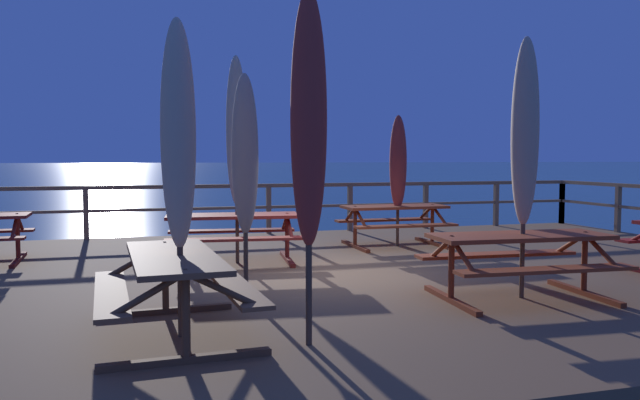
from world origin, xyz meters
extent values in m
plane|color=#2D5B6B|center=(0.00, 0.00, 0.00)|extent=(600.00, 600.00, 0.00)
cube|color=brown|center=(0.00, 0.00, 0.40)|extent=(15.35, 9.95, 0.81)
cube|color=brown|center=(0.00, 4.82, 1.86)|extent=(15.05, 0.09, 0.08)
cube|color=brown|center=(0.00, 4.82, 1.38)|extent=(15.05, 0.07, 0.06)
cube|color=brown|center=(-3.76, 4.82, 1.33)|extent=(0.10, 0.10, 1.05)
cube|color=brown|center=(-1.88, 4.82, 1.33)|extent=(0.10, 0.10, 1.05)
cube|color=brown|center=(0.00, 4.82, 1.33)|extent=(0.10, 0.10, 1.05)
cube|color=brown|center=(1.88, 4.82, 1.33)|extent=(0.10, 0.10, 1.05)
cube|color=brown|center=(3.76, 4.82, 1.33)|extent=(0.10, 0.10, 1.05)
cube|color=brown|center=(5.64, 4.82, 1.33)|extent=(0.10, 0.10, 1.05)
cube|color=brown|center=(7.52, 4.82, 1.33)|extent=(0.10, 0.10, 1.05)
cube|color=brown|center=(7.52, 2.89, 1.33)|extent=(0.10, 0.10, 1.05)
cube|color=brown|center=(7.52, 4.82, 1.33)|extent=(0.10, 0.10, 1.05)
cube|color=maroon|center=(-1.29, 1.24, 1.55)|extent=(2.14, 0.96, 0.05)
cube|color=maroon|center=(-1.34, 0.68, 1.25)|extent=(2.10, 0.48, 0.04)
cube|color=maroon|center=(-1.23, 1.80, 1.25)|extent=(2.10, 0.48, 0.04)
cube|color=maroon|center=(-2.14, 1.32, 0.84)|extent=(0.22, 1.40, 0.06)
cylinder|color=maroon|center=(-2.14, 1.32, 1.18)|extent=(0.07, 0.07, 0.74)
cylinder|color=maroon|center=(-2.17, 1.05, 1.40)|extent=(0.12, 0.63, 0.37)
cylinder|color=maroon|center=(-2.12, 1.60, 1.40)|extent=(0.12, 0.63, 0.37)
cube|color=maroon|center=(-0.43, 1.16, 0.84)|extent=(0.22, 1.40, 0.06)
cylinder|color=maroon|center=(-0.43, 1.16, 1.18)|extent=(0.07, 0.07, 0.74)
cylinder|color=maroon|center=(-0.46, 0.88, 1.40)|extent=(0.12, 0.63, 0.37)
cylinder|color=maroon|center=(-0.41, 1.43, 1.40)|extent=(0.12, 0.63, 0.37)
cube|color=#993819|center=(1.58, -2.26, 1.55)|extent=(2.13, 0.87, 0.05)
cube|color=#993819|center=(1.55, -2.82, 1.25)|extent=(2.10, 0.40, 0.04)
cube|color=#993819|center=(1.61, -1.70, 1.25)|extent=(2.10, 0.40, 0.04)
cube|color=maroon|center=(0.72, -2.21, 0.84)|extent=(0.16, 1.40, 0.06)
cylinder|color=maroon|center=(0.72, -2.21, 1.18)|extent=(0.07, 0.07, 0.74)
cylinder|color=maroon|center=(0.70, -2.49, 1.40)|extent=(0.09, 0.63, 0.37)
cylinder|color=maroon|center=(0.73, -1.93, 1.40)|extent=(0.09, 0.63, 0.37)
cube|color=maroon|center=(2.44, -2.30, 0.84)|extent=(0.16, 1.40, 0.06)
cylinder|color=maroon|center=(2.44, -2.30, 1.18)|extent=(0.07, 0.07, 0.74)
cylinder|color=maroon|center=(2.43, -2.58, 1.40)|extent=(0.09, 0.63, 0.37)
cylinder|color=maroon|center=(2.46, -2.02, 1.40)|extent=(0.09, 0.63, 0.37)
cube|color=maroon|center=(-4.59, 2.27, 0.84)|extent=(0.13, 1.40, 0.06)
cylinder|color=maroon|center=(-4.59, 2.27, 1.18)|extent=(0.07, 0.07, 0.74)
cylinder|color=maroon|center=(-4.58, 1.99, 1.40)|extent=(0.08, 0.63, 0.37)
cylinder|color=maroon|center=(-4.60, 2.55, 1.40)|extent=(0.08, 0.63, 0.37)
cube|color=brown|center=(-2.40, -2.69, 1.55)|extent=(0.88, 2.11, 0.05)
cube|color=brown|center=(-1.84, -2.66, 1.25)|extent=(0.40, 2.08, 0.04)
cube|color=brown|center=(-2.96, -2.72, 1.25)|extent=(0.40, 2.08, 0.04)
cube|color=brown|center=(-2.36, -3.54, 0.84)|extent=(1.40, 0.16, 0.06)
cylinder|color=brown|center=(-2.36, -3.54, 1.18)|extent=(0.07, 0.07, 0.74)
cylinder|color=brown|center=(-2.08, -3.53, 1.40)|extent=(0.63, 0.09, 0.37)
cylinder|color=brown|center=(-2.63, -3.56, 1.40)|extent=(0.63, 0.09, 0.37)
cube|color=brown|center=(-2.45, -1.84, 0.84)|extent=(1.40, 0.16, 0.06)
cylinder|color=brown|center=(-2.45, -1.84, 1.18)|extent=(0.07, 0.07, 0.74)
cylinder|color=brown|center=(-2.17, -1.82, 1.40)|extent=(0.63, 0.09, 0.37)
cylinder|color=brown|center=(-2.73, -1.85, 1.40)|extent=(0.63, 0.09, 0.37)
cube|color=#993819|center=(1.88, 2.22, 1.55)|extent=(1.92, 0.76, 0.05)
cube|color=#993819|center=(1.88, 1.66, 1.25)|extent=(1.92, 0.28, 0.04)
cube|color=#993819|center=(1.88, 2.78, 1.25)|extent=(1.92, 0.28, 0.04)
cube|color=maroon|center=(1.10, 2.22, 0.84)|extent=(0.08, 1.40, 0.06)
cylinder|color=maroon|center=(1.10, 2.22, 1.18)|extent=(0.07, 0.07, 0.74)
cylinder|color=maroon|center=(1.10, 1.94, 1.40)|extent=(0.06, 0.63, 0.37)
cylinder|color=maroon|center=(1.10, 2.50, 1.40)|extent=(0.06, 0.63, 0.37)
cube|color=maroon|center=(2.66, 2.22, 0.84)|extent=(0.08, 1.40, 0.06)
cylinder|color=maroon|center=(2.66, 2.22, 1.18)|extent=(0.07, 0.07, 0.74)
cylinder|color=maroon|center=(2.66, 1.94, 1.40)|extent=(0.06, 0.63, 0.37)
cylinder|color=maroon|center=(2.66, 2.50, 1.40)|extent=(0.06, 0.63, 0.37)
cylinder|color=#4C3828|center=(-1.24, 1.16, 2.34)|extent=(0.06, 0.06, 3.07)
ellipsoid|color=#CCB793|center=(-1.24, 1.16, 2.88)|extent=(0.32, 0.32, 2.33)
cylinder|color=#7A6E58|center=(-1.24, 1.16, 2.71)|extent=(0.21, 0.21, 0.05)
cone|color=#4C3828|center=(-1.24, 1.16, 3.94)|extent=(0.10, 0.10, 0.14)
cylinder|color=#4C3828|center=(1.64, -2.22, 2.25)|extent=(0.06, 0.06, 2.90)
ellipsoid|color=tan|center=(1.64, -2.22, 2.77)|extent=(0.32, 0.32, 2.20)
cylinder|color=#71614F|center=(1.64, -2.22, 2.60)|extent=(0.21, 0.21, 0.05)
cone|color=#4C3828|center=(1.64, -2.22, 3.77)|extent=(0.10, 0.10, 0.14)
cylinder|color=#4C3828|center=(-1.27, -3.33, 2.28)|extent=(0.06, 0.06, 2.95)
ellipsoid|color=#A33328|center=(-1.27, -3.33, 2.80)|extent=(0.32, 0.32, 2.24)
cylinder|color=maroon|center=(-1.27, -3.33, 2.63)|extent=(0.21, 0.21, 0.05)
cylinder|color=#4C3828|center=(-2.35, -2.75, 2.19)|extent=(0.06, 0.06, 2.77)
ellipsoid|color=#CCB793|center=(-2.35, -2.75, 2.68)|extent=(0.32, 0.32, 2.10)
cylinder|color=#7A6E58|center=(-2.35, -2.75, 2.52)|extent=(0.21, 0.21, 0.05)
cone|color=#4C3828|center=(-2.35, -2.75, 3.64)|extent=(0.10, 0.10, 0.14)
cylinder|color=#4C3828|center=(1.93, 2.20, 1.96)|extent=(0.06, 0.06, 2.32)
ellipsoid|color=#A33328|center=(1.93, 2.20, 2.37)|extent=(0.32, 0.32, 1.76)
cylinder|color=maroon|center=(1.93, 2.20, 2.24)|extent=(0.21, 0.21, 0.05)
cone|color=#4C3828|center=(1.93, 2.20, 3.19)|extent=(0.10, 0.10, 0.14)
cylinder|color=#4C3828|center=(-1.48, -1.19, 2.06)|extent=(0.06, 0.06, 2.52)
ellipsoid|color=tan|center=(-1.48, -1.19, 2.51)|extent=(0.32, 0.32, 1.91)
cylinder|color=#685B4C|center=(-1.48, -1.19, 2.37)|extent=(0.21, 0.21, 0.05)
cone|color=#4C3828|center=(-1.48, -1.19, 3.39)|extent=(0.10, 0.10, 0.14)
camera|label=1|loc=(-2.68, -8.60, 2.47)|focal=35.12mm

